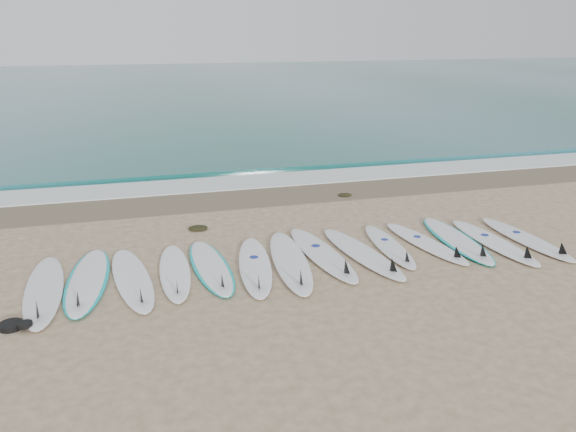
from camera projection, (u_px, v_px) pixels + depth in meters
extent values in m
plane|color=tan|center=(307.00, 260.00, 10.06)|extent=(120.00, 120.00, 0.00)
cube|color=#1E6264|center=(172.00, 87.00, 39.77)|extent=(120.00, 55.00, 0.03)
cube|color=brown|center=(258.00, 197.00, 13.80)|extent=(120.00, 1.80, 0.01)
cube|color=silver|center=(247.00, 182.00, 15.08)|extent=(120.00, 1.40, 0.04)
cube|color=#1E6264|center=(237.00, 168.00, 16.44)|extent=(120.00, 1.00, 0.10)
ellipsoid|color=white|center=(44.00, 289.00, 8.81)|extent=(0.73, 2.80, 0.09)
cone|color=black|center=(37.00, 309.00, 7.85)|extent=(0.25, 0.31, 0.30)
ellipsoid|color=white|center=(88.00, 280.00, 9.15)|extent=(0.73, 2.73, 0.09)
ellipsoid|color=#0AB7BA|center=(88.00, 280.00, 9.16)|extent=(0.82, 2.75, 0.06)
cone|color=black|center=(78.00, 298.00, 8.19)|extent=(0.25, 0.30, 0.29)
ellipsoid|color=white|center=(132.00, 278.00, 9.21)|extent=(0.92, 2.75, 0.09)
cone|color=black|center=(141.00, 294.00, 8.30)|extent=(0.27, 0.32, 0.29)
ellipsoid|color=white|center=(175.00, 271.00, 9.48)|extent=(0.58, 2.47, 0.08)
cone|color=black|center=(177.00, 286.00, 8.61)|extent=(0.22, 0.27, 0.26)
ellipsoid|color=white|center=(211.00, 266.00, 9.68)|extent=(0.68, 2.55, 0.08)
ellipsoid|color=#0AB7BA|center=(211.00, 266.00, 9.68)|extent=(0.77, 2.57, 0.06)
cone|color=black|center=(222.00, 280.00, 8.81)|extent=(0.23, 0.28, 0.27)
ellipsoid|color=white|center=(255.00, 265.00, 9.71)|extent=(0.94, 2.72, 0.09)
cone|color=black|center=(259.00, 281.00, 8.75)|extent=(0.26, 0.31, 0.28)
cylinder|color=navy|center=(254.00, 257.00, 9.94)|extent=(0.17, 0.17, 0.01)
ellipsoid|color=white|center=(290.00, 260.00, 9.90)|extent=(0.91, 2.95, 0.09)
cone|color=black|center=(301.00, 277.00, 8.85)|extent=(0.28, 0.33, 0.31)
ellipsoid|color=white|center=(321.00, 253.00, 10.22)|extent=(0.81, 2.85, 0.09)
cone|color=black|center=(346.00, 266.00, 9.25)|extent=(0.26, 0.32, 0.30)
cylinder|color=navy|center=(316.00, 246.00, 10.45)|extent=(0.17, 0.17, 0.01)
ellipsoid|color=white|center=(361.00, 253.00, 10.26)|extent=(0.96, 2.79, 0.09)
cone|color=black|center=(393.00, 264.00, 9.34)|extent=(0.27, 0.32, 0.29)
ellipsoid|color=white|center=(389.00, 246.00, 10.60)|extent=(0.64, 2.36, 0.08)
cone|color=black|center=(407.00, 256.00, 9.77)|extent=(0.21, 0.26, 0.25)
cylinder|color=navy|center=(385.00, 240.00, 10.80)|extent=(0.14, 0.14, 0.01)
ellipsoid|color=white|center=(425.00, 242.00, 10.75)|extent=(0.89, 2.51, 0.08)
cone|color=black|center=(457.00, 252.00, 9.93)|extent=(0.25, 0.29, 0.26)
cylinder|color=navy|center=(417.00, 237.00, 10.94)|extent=(0.16, 0.16, 0.01)
ellipsoid|color=white|center=(456.00, 239.00, 10.91)|extent=(0.74, 2.68, 0.09)
ellipsoid|color=#0AB7BA|center=(456.00, 239.00, 10.91)|extent=(0.83, 2.71, 0.06)
cone|color=black|center=(483.00, 250.00, 9.96)|extent=(0.24, 0.30, 0.28)
ellipsoid|color=white|center=(493.00, 241.00, 10.80)|extent=(0.62, 2.63, 0.08)
cone|color=black|center=(527.00, 252.00, 9.88)|extent=(0.23, 0.29, 0.28)
cylinder|color=navy|center=(485.00, 235.00, 11.01)|extent=(0.16, 0.16, 0.01)
ellipsoid|color=white|center=(525.00, 238.00, 10.96)|extent=(0.65, 2.60, 0.08)
cone|color=black|center=(562.00, 248.00, 10.06)|extent=(0.23, 0.28, 0.27)
cylinder|color=navy|center=(517.00, 232.00, 11.17)|extent=(0.16, 0.16, 0.01)
ellipsoid|color=black|center=(198.00, 228.00, 11.54)|extent=(0.40, 0.31, 0.08)
ellipsoid|color=black|center=(345.00, 195.00, 13.86)|extent=(0.34, 0.27, 0.07)
cylinder|color=black|center=(11.00, 326.00, 7.75)|extent=(0.32, 0.32, 0.08)
cylinder|color=black|center=(25.00, 325.00, 7.70)|extent=(0.20, 0.20, 0.06)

